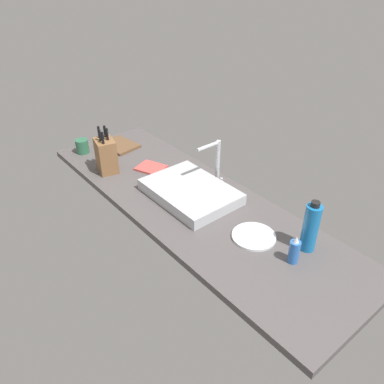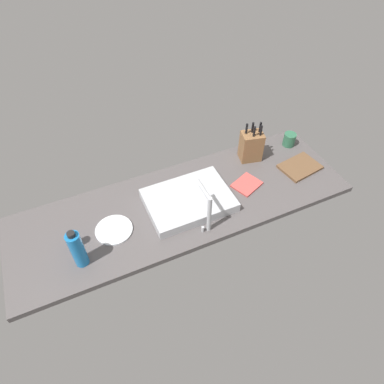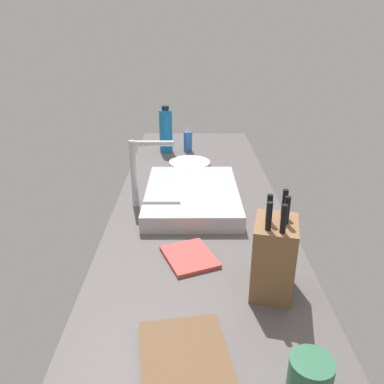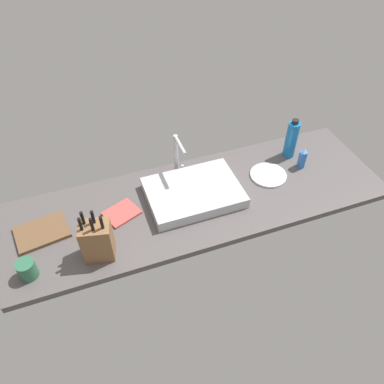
{
  "view_description": "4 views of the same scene",
  "coord_description": "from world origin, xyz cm",
  "px_view_note": "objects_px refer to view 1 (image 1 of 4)",
  "views": [
    {
      "loc": [
        129.98,
        -105.64,
        116.37
      ],
      "look_at": [
        1.62,
        -0.29,
        9.65
      ],
      "focal_mm": 35.8,
      "sensor_mm": 36.0,
      "label": 1
    },
    {
      "loc": [
        50.14,
        124.01,
        156.66
      ],
      "look_at": [
        -5.89,
        0.43,
        10.41
      ],
      "focal_mm": 32.39,
      "sensor_mm": 36.0,
      "label": 2
    },
    {
      "loc": [
        -137.64,
        2.91,
        67.27
      ],
      "look_at": [
        -5.77,
        2.28,
        9.32
      ],
      "focal_mm": 35.96,
      "sensor_mm": 36.0,
      "label": 3
    },
    {
      "loc": [
        -52.08,
        -130.55,
        147.97
      ],
      "look_at": [
        -5.37,
        -2.01,
        11.73
      ],
      "focal_mm": 35.57,
      "sensor_mm": 36.0,
      "label": 4
    }
  ],
  "objects_px": {
    "water_bottle": "(311,227)",
    "dish_towel": "(151,168)",
    "faucet": "(215,159)",
    "dinner_plate": "(254,236)",
    "soap_bottle": "(294,251)",
    "coffee_mug": "(82,146)",
    "knife_block": "(106,155)",
    "cutting_board": "(119,145)",
    "sink_basin": "(190,192)"
  },
  "relations": [
    {
      "from": "water_bottle",
      "to": "dish_towel",
      "type": "relative_size",
      "value": 1.52
    },
    {
      "from": "faucet",
      "to": "dinner_plate",
      "type": "relative_size",
      "value": 1.26
    },
    {
      "from": "dinner_plate",
      "to": "dish_towel",
      "type": "relative_size",
      "value": 1.25
    },
    {
      "from": "soap_bottle",
      "to": "coffee_mug",
      "type": "xyz_separation_m",
      "value": [
        -1.51,
        -0.23,
        -0.01
      ]
    },
    {
      "from": "faucet",
      "to": "knife_block",
      "type": "relative_size",
      "value": 0.95
    },
    {
      "from": "soap_bottle",
      "to": "cutting_board",
      "type": "bearing_deg",
      "value": -179.89
    },
    {
      "from": "soap_bottle",
      "to": "sink_basin",
      "type": "bearing_deg",
      "value": -178.35
    },
    {
      "from": "sink_basin",
      "to": "faucet",
      "type": "relative_size",
      "value": 1.9
    },
    {
      "from": "water_bottle",
      "to": "dinner_plate",
      "type": "distance_m",
      "value": 0.26
    },
    {
      "from": "water_bottle",
      "to": "sink_basin",
      "type": "bearing_deg",
      "value": -168.21
    },
    {
      "from": "faucet",
      "to": "dinner_plate",
      "type": "bearing_deg",
      "value": -21.35
    },
    {
      "from": "soap_bottle",
      "to": "dinner_plate",
      "type": "height_order",
      "value": "soap_bottle"
    },
    {
      "from": "faucet",
      "to": "coffee_mug",
      "type": "relative_size",
      "value": 2.84
    },
    {
      "from": "sink_basin",
      "to": "coffee_mug",
      "type": "distance_m",
      "value": 0.87
    },
    {
      "from": "faucet",
      "to": "water_bottle",
      "type": "xyz_separation_m",
      "value": [
        0.67,
        -0.06,
        -0.04
      ]
    },
    {
      "from": "cutting_board",
      "to": "coffee_mug",
      "type": "height_order",
      "value": "coffee_mug"
    },
    {
      "from": "knife_block",
      "to": "water_bottle",
      "type": "height_order",
      "value": "knife_block"
    },
    {
      "from": "soap_bottle",
      "to": "water_bottle",
      "type": "xyz_separation_m",
      "value": [
        -0.01,
        0.12,
        0.06
      ]
    },
    {
      "from": "cutting_board",
      "to": "soap_bottle",
      "type": "xyz_separation_m",
      "value": [
        1.44,
        0.0,
        0.05
      ]
    },
    {
      "from": "soap_bottle",
      "to": "faucet",
      "type": "bearing_deg",
      "value": 165.69
    },
    {
      "from": "faucet",
      "to": "coffee_mug",
      "type": "bearing_deg",
      "value": -153.91
    },
    {
      "from": "faucet",
      "to": "dinner_plate",
      "type": "distance_m",
      "value": 0.53
    },
    {
      "from": "sink_basin",
      "to": "cutting_board",
      "type": "height_order",
      "value": "sink_basin"
    },
    {
      "from": "dish_towel",
      "to": "water_bottle",
      "type": "bearing_deg",
      "value": 6.96
    },
    {
      "from": "faucet",
      "to": "soap_bottle",
      "type": "distance_m",
      "value": 0.71
    },
    {
      "from": "knife_block",
      "to": "dinner_plate",
      "type": "height_order",
      "value": "knife_block"
    },
    {
      "from": "coffee_mug",
      "to": "sink_basin",
      "type": "bearing_deg",
      "value": 13.95
    },
    {
      "from": "knife_block",
      "to": "dinner_plate",
      "type": "xyz_separation_m",
      "value": [
        0.98,
        0.21,
        -0.1
      ]
    },
    {
      "from": "faucet",
      "to": "dish_towel",
      "type": "bearing_deg",
      "value": -153.16
    },
    {
      "from": "faucet",
      "to": "dinner_plate",
      "type": "xyz_separation_m",
      "value": [
        0.47,
        -0.18,
        -0.15
      ]
    },
    {
      "from": "dish_towel",
      "to": "coffee_mug",
      "type": "xyz_separation_m",
      "value": [
        -0.46,
        -0.22,
        0.04
      ]
    },
    {
      "from": "cutting_board",
      "to": "knife_block",
      "type": "bearing_deg",
      "value": -41.71
    },
    {
      "from": "dinner_plate",
      "to": "dish_towel",
      "type": "distance_m",
      "value": 0.84
    },
    {
      "from": "sink_basin",
      "to": "cutting_board",
      "type": "xyz_separation_m",
      "value": [
        -0.78,
        0.02,
        -0.02
      ]
    },
    {
      "from": "cutting_board",
      "to": "dish_towel",
      "type": "xyz_separation_m",
      "value": [
        0.39,
        -0.01,
        -0.0
      ]
    },
    {
      "from": "knife_block",
      "to": "dinner_plate",
      "type": "relative_size",
      "value": 1.32
    },
    {
      "from": "water_bottle",
      "to": "faucet",
      "type": "bearing_deg",
      "value": 175.04
    },
    {
      "from": "cutting_board",
      "to": "sink_basin",
      "type": "bearing_deg",
      "value": -1.21
    },
    {
      "from": "faucet",
      "to": "dish_towel",
      "type": "relative_size",
      "value": 1.57
    },
    {
      "from": "water_bottle",
      "to": "cutting_board",
      "type": "bearing_deg",
      "value": -175.22
    },
    {
      "from": "knife_block",
      "to": "cutting_board",
      "type": "height_order",
      "value": "knife_block"
    },
    {
      "from": "sink_basin",
      "to": "coffee_mug",
      "type": "bearing_deg",
      "value": -166.05
    },
    {
      "from": "soap_bottle",
      "to": "dish_towel",
      "type": "xyz_separation_m",
      "value": [
        -1.05,
        -0.01,
        -0.05
      ]
    },
    {
      "from": "soap_bottle",
      "to": "dish_towel",
      "type": "bearing_deg",
      "value": -179.46
    },
    {
      "from": "sink_basin",
      "to": "water_bottle",
      "type": "xyz_separation_m",
      "value": [
        0.65,
        0.14,
        0.09
      ]
    },
    {
      "from": "soap_bottle",
      "to": "coffee_mug",
      "type": "height_order",
      "value": "soap_bottle"
    },
    {
      "from": "faucet",
      "to": "water_bottle",
      "type": "bearing_deg",
      "value": -4.96
    },
    {
      "from": "soap_bottle",
      "to": "water_bottle",
      "type": "bearing_deg",
      "value": 97.05
    },
    {
      "from": "sink_basin",
      "to": "soap_bottle",
      "type": "height_order",
      "value": "soap_bottle"
    },
    {
      "from": "sink_basin",
      "to": "faucet",
      "type": "height_order",
      "value": "faucet"
    }
  ]
}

